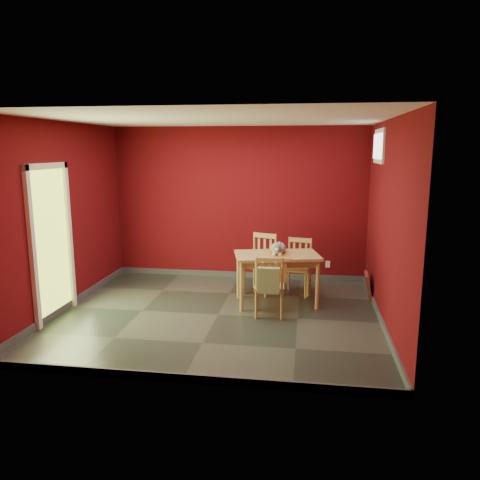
# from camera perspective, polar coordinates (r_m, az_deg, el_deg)

# --- Properties ---
(ground) EXTENTS (4.50, 4.50, 0.00)m
(ground) POSITION_cam_1_polar(r_m,az_deg,el_deg) (6.73, -2.69, -9.06)
(ground) COLOR #2D342D
(ground) RESTS_ON ground
(room_shell) EXTENTS (4.50, 4.50, 4.50)m
(room_shell) POSITION_cam_1_polar(r_m,az_deg,el_deg) (6.71, -2.70, -8.66)
(room_shell) COLOR #55080D
(room_shell) RESTS_ON ground
(doorway) EXTENTS (0.06, 1.01, 2.13)m
(doorway) POSITION_cam_1_polar(r_m,az_deg,el_deg) (6.85, -22.07, 0.24)
(doorway) COLOR #B7D838
(doorway) RESTS_ON ground
(window) EXTENTS (0.05, 0.90, 0.50)m
(window) POSITION_cam_1_polar(r_m,az_deg,el_deg) (7.27, 16.56, 10.90)
(window) COLOR white
(window) RESTS_ON room_shell
(outlet_plate) EXTENTS (0.08, 0.02, 0.12)m
(outlet_plate) POSITION_cam_1_polar(r_m,az_deg,el_deg) (8.44, 10.65, -2.92)
(outlet_plate) COLOR silver
(outlet_plate) RESTS_ON room_shell
(dining_table) EXTENTS (1.36, 0.97, 0.77)m
(dining_table) POSITION_cam_1_polar(r_m,az_deg,el_deg) (7.02, 4.52, -2.49)
(dining_table) COLOR tan
(dining_table) RESTS_ON ground
(table_runner) EXTENTS (0.48, 0.76, 0.35)m
(table_runner) POSITION_cam_1_polar(r_m,az_deg,el_deg) (6.89, 4.46, -2.38)
(table_runner) COLOR #AC6E2C
(table_runner) RESTS_ON dining_table
(chair_far_left) EXTENTS (0.57, 0.57, 0.96)m
(chair_far_left) POSITION_cam_1_polar(r_m,az_deg,el_deg) (7.63, 2.57, -2.78)
(chair_far_left) COLOR tan
(chair_far_left) RESTS_ON ground
(chair_far_right) EXTENTS (0.49, 0.49, 0.89)m
(chair_far_right) POSITION_cam_1_polar(r_m,az_deg,el_deg) (7.60, 7.06, -3.15)
(chair_far_right) COLOR tan
(chair_far_right) RESTS_ON ground
(chair_near) EXTENTS (0.43, 0.43, 0.87)m
(chair_near) POSITION_cam_1_polar(r_m,az_deg,el_deg) (6.55, 3.59, -5.53)
(chair_near) COLOR tan
(chair_near) RESTS_ON ground
(tote_bag) EXTENTS (0.30, 0.18, 0.42)m
(tote_bag) POSITION_cam_1_polar(r_m,az_deg,el_deg) (6.31, 3.52, -4.93)
(tote_bag) COLOR #7E9961
(tote_bag) RESTS_ON chair_near
(cat) EXTENTS (0.34, 0.51, 0.24)m
(cat) POSITION_cam_1_polar(r_m,az_deg,el_deg) (7.01, 4.67, -0.71)
(cat) COLOR slate
(cat) RESTS_ON table_runner
(picture_frame) EXTENTS (0.17, 0.42, 0.41)m
(picture_frame) POSITION_cam_1_polar(r_m,az_deg,el_deg) (7.60, 15.36, -5.45)
(picture_frame) COLOR brown
(picture_frame) RESTS_ON ground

